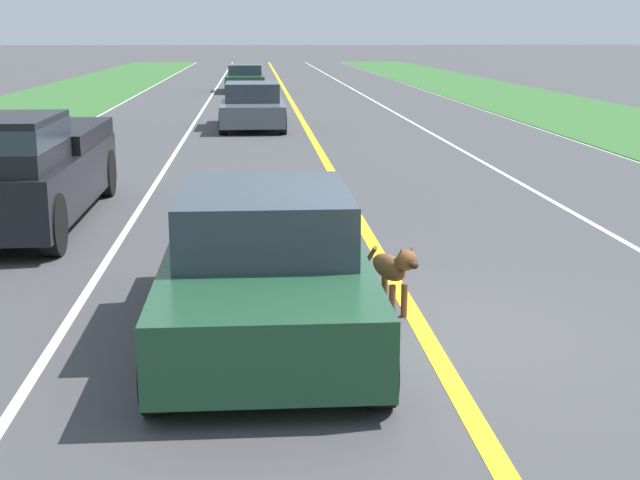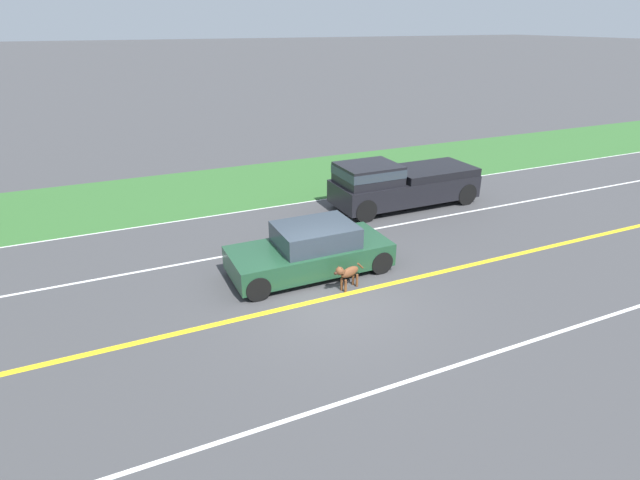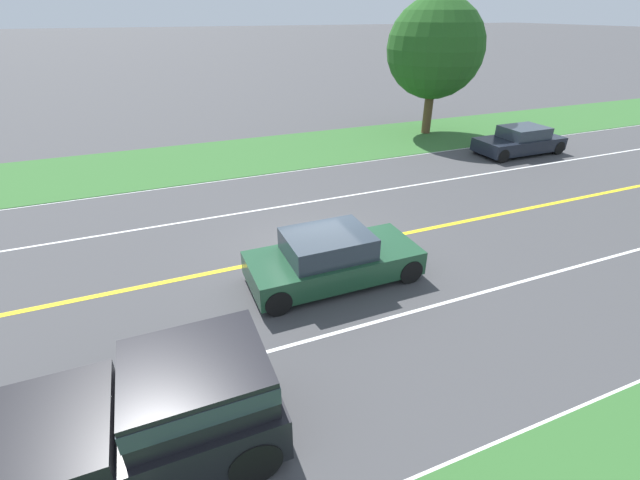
% 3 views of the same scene
% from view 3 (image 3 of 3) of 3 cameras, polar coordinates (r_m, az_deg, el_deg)
% --- Properties ---
extents(ground_plane, '(400.00, 400.00, 0.00)m').
position_cam_3_polar(ground_plane, '(12.53, -0.66, -1.58)').
color(ground_plane, '#424244').
extents(centre_divider_line, '(0.18, 160.00, 0.01)m').
position_cam_3_polar(centre_divider_line, '(12.53, -0.66, -1.56)').
color(centre_divider_line, yellow).
rests_on(centre_divider_line, ground).
extents(lane_edge_line_right, '(0.14, 160.00, 0.01)m').
position_cam_3_polar(lane_edge_line_right, '(8.03, 20.14, -25.19)').
color(lane_edge_line_right, white).
rests_on(lane_edge_line_right, ground).
extents(lane_edge_line_left, '(0.14, 160.00, 0.01)m').
position_cam_3_polar(lane_edge_line_left, '(18.64, -8.71, 8.43)').
color(lane_edge_line_left, white).
rests_on(lane_edge_line_left, ground).
extents(lane_dash_same_dir, '(0.10, 160.00, 0.01)m').
position_cam_3_polar(lane_dash_same_dir, '(9.92, 6.94, -10.91)').
color(lane_dash_same_dir, white).
rests_on(lane_dash_same_dir, ground).
extents(lane_dash_oncoming, '(0.10, 160.00, 0.01)m').
position_cam_3_polar(lane_dash_oncoming, '(15.49, -5.46, 4.43)').
color(lane_dash_oncoming, white).
rests_on(lane_dash_oncoming, ground).
extents(grass_verge_left, '(6.00, 160.00, 0.03)m').
position_cam_3_polar(grass_verge_left, '(21.42, -10.75, 10.93)').
color(grass_verge_left, '#33662D').
rests_on(grass_verge_left, ground).
extents(ego_car, '(1.92, 4.39, 1.38)m').
position_cam_3_polar(ego_car, '(10.95, 1.61, -2.47)').
color(ego_car, '#1E472D').
rests_on(ego_car, ground).
extents(dog, '(0.45, 1.05, 0.77)m').
position_cam_3_polar(dog, '(11.94, -2.91, -0.58)').
color(dog, brown).
rests_on(dog, ground).
extents(pickup_truck, '(2.05, 5.50, 1.76)m').
position_cam_3_polar(pickup_truck, '(7.42, -26.62, -21.74)').
color(pickup_truck, black).
rests_on(pickup_truck, ground).
extents(oncoming_car, '(1.90, 4.29, 1.30)m').
position_cam_3_polar(oncoming_car, '(23.52, 25.10, 11.86)').
color(oncoming_car, black).
rests_on(oncoming_car, ground).
extents(roadside_tree_left_near, '(5.08, 5.08, 7.00)m').
position_cam_3_polar(roadside_tree_left_near, '(25.37, 15.11, 23.39)').
color(roadside_tree_left_near, brown).
rests_on(roadside_tree_left_near, ground).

